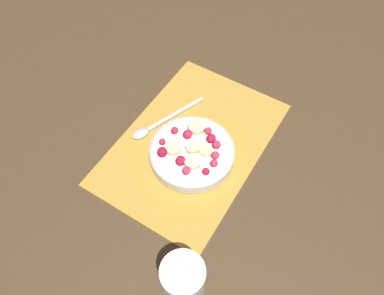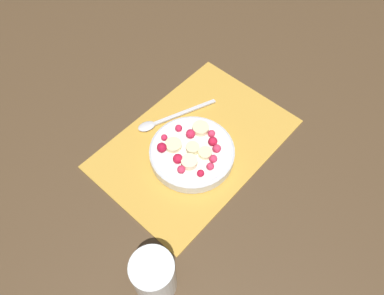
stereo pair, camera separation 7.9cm
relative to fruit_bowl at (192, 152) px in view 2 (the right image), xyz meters
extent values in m
plane|color=#4C3823|center=(-0.03, -0.02, -0.02)|extent=(3.00, 3.00, 0.00)
cube|color=gold|center=(-0.03, -0.02, -0.02)|extent=(0.43, 0.29, 0.01)
cylinder|color=silver|center=(0.00, 0.00, -0.01)|extent=(0.18, 0.18, 0.02)
torus|color=silver|center=(0.00, 0.00, 0.00)|extent=(0.18, 0.18, 0.01)
cylinder|color=white|center=(0.00, 0.00, 0.01)|extent=(0.17, 0.17, 0.00)
cylinder|color=#F4EAB7|center=(0.03, 0.02, 0.02)|extent=(0.04, 0.04, 0.01)
cylinder|color=beige|center=(0.02, -0.03, 0.02)|extent=(0.05, 0.05, 0.01)
cylinder|color=beige|center=(0.00, 0.00, 0.02)|extent=(0.04, 0.04, 0.01)
cylinder|color=beige|center=(-0.01, 0.03, 0.02)|extent=(0.04, 0.04, 0.01)
cylinder|color=beige|center=(-0.05, -0.02, 0.02)|extent=(0.04, 0.04, 0.01)
sphere|color=#DB3356|center=(-0.04, 0.04, 0.02)|extent=(0.02, 0.02, 0.02)
sphere|color=#DB3356|center=(-0.06, 0.01, 0.02)|extent=(0.02, 0.02, 0.02)
sphere|color=#D12347|center=(-0.02, -0.06, 0.02)|extent=(0.02, 0.02, 0.02)
sphere|color=#B21433|center=(0.04, -0.05, 0.02)|extent=(0.02, 0.02, 0.02)
sphere|color=red|center=(-0.04, 0.02, 0.02)|extent=(0.02, 0.02, 0.02)
sphere|color=red|center=(0.04, 0.00, 0.02)|extent=(0.02, 0.02, 0.02)
sphere|color=#DB3356|center=(-0.01, 0.05, 0.02)|extent=(0.02, 0.02, 0.02)
sphere|color=red|center=(0.03, 0.06, 0.02)|extent=(0.02, 0.02, 0.02)
sphere|color=#D12347|center=(-0.02, -0.02, 0.02)|extent=(0.02, 0.02, 0.02)
sphere|color=#D12347|center=(0.02, -0.06, 0.02)|extent=(0.01, 0.01, 0.01)
sphere|color=#DB3356|center=(0.01, 0.06, 0.02)|extent=(0.02, 0.02, 0.02)
sphere|color=#DB3356|center=(0.06, 0.02, 0.02)|extent=(0.02, 0.02, 0.02)
cube|color=silver|center=(-0.08, -0.09, -0.02)|extent=(0.15, 0.07, 0.00)
ellipsoid|color=silver|center=(0.01, -0.13, -0.01)|extent=(0.05, 0.04, 0.01)
cylinder|color=white|center=(0.24, 0.13, 0.03)|extent=(0.07, 0.07, 0.11)
camera|label=1|loc=(0.37, 0.23, 0.68)|focal=35.00mm
camera|label=2|loc=(0.32, 0.29, 0.68)|focal=35.00mm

